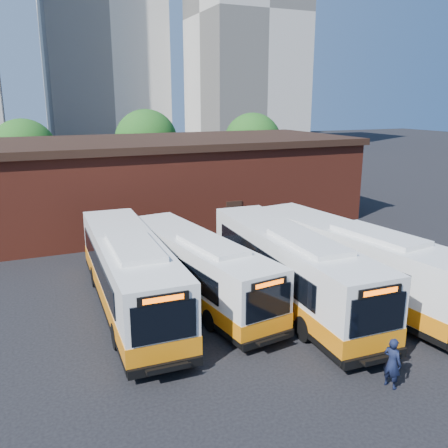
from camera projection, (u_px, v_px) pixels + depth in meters
name	position (u px, v px, depth m)	size (l,w,h in m)	color
ground	(307.00, 324.00, 20.13)	(220.00, 220.00, 0.00)	black
bus_west	(130.00, 275.00, 21.32)	(3.05, 12.92, 3.50)	white
bus_midwest	(198.00, 270.00, 22.38)	(3.93, 11.87, 3.19)	white
bus_mideast	(290.00, 270.00, 21.93)	(3.20, 13.04, 3.52)	white
bus_east	(351.00, 263.00, 22.85)	(4.27, 13.12, 3.52)	white
transit_worker	(392.00, 363.00, 15.54)	(0.64, 0.42, 1.75)	black
depot_building	(167.00, 179.00, 37.05)	(28.60, 12.60, 6.40)	maroon
tree_west	(24.00, 152.00, 43.50)	(6.00, 6.00, 7.65)	#382314
tree_mid	(146.00, 141.00, 49.79)	(6.56, 6.56, 8.36)	#382314
tree_east	(252.00, 142.00, 51.42)	(6.24, 6.24, 7.96)	#382314
tower_right	(246.00, 14.00, 85.86)	(18.00, 18.00, 49.20)	beige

